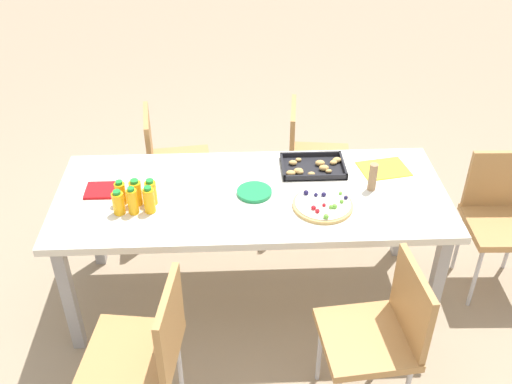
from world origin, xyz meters
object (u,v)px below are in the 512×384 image
chair_near_right (382,329)px  napkin_stack (100,190)px  paper_folder (384,169)px  juice_bottle_3 (121,193)px  chair_end (501,212)px  juice_bottle_2 (149,200)px  chair_far_right (309,153)px  juice_bottle_4 (136,193)px  party_table (252,203)px  juice_bottle_1 (133,201)px  cardboard_tube (373,177)px  juice_bottle_0 (118,203)px  plate_stack (254,192)px  chair_far_left (169,159)px  chair_near_left (146,347)px  snack_tray (313,167)px  juice_bottle_5 (151,192)px  fruit_pizza (323,205)px

chair_near_right → napkin_stack: (-1.35, 0.80, 0.24)m
paper_folder → juice_bottle_3: bearing=-169.5°
chair_end → juice_bottle_2: (-1.94, -0.22, 0.31)m
chair_far_right → juice_bottle_4: (-1.00, -0.85, 0.30)m
chair_near_right → juice_bottle_3: 1.43m
party_table → napkin_stack: (-0.80, 0.05, 0.07)m
juice_bottle_1 → juice_bottle_4: size_ratio=1.04×
chair_near_right → juice_bottle_4: (-1.14, 0.68, 0.30)m
chair_end → cardboard_tube: size_ratio=5.37×
chair_end → juice_bottle_0: bearing=8.3°
party_table → paper_folder: size_ratio=7.88×
juice_bottle_3 → plate_stack: size_ratio=0.74×
chair_far_right → napkin_stack: bearing=-52.0°
chair_far_left → juice_bottle_4: bearing=-12.5°
juice_bottle_2 → juice_bottle_3: bearing=153.8°
party_table → chair_end: size_ratio=2.47×
party_table → chair_end: bearing=3.4°
napkin_stack → chair_end: bearing=0.9°
juice_bottle_0 → napkin_stack: size_ratio=0.89×
juice_bottle_1 → napkin_stack: 0.29m
chair_near_left → napkin_stack: chair_near_left is taller
chair_far_right → juice_bottle_3: (-1.08, -0.85, 0.30)m
snack_tray → chair_far_right: bearing=83.9°
chair_far_left → chair_near_left: 1.56m
juice_bottle_3 → chair_end: bearing=4.1°
juice_bottle_2 → plate_stack: (0.53, 0.13, -0.06)m
chair_far_left → cardboard_tube: size_ratio=5.37×
chair_far_left → juice_bottle_4: juice_bottle_4 is taller
chair_far_left → chair_end: size_ratio=1.00×
chair_far_right → juice_bottle_0: size_ratio=6.24×
juice_bottle_3 → paper_folder: juice_bottle_3 is taller
juice_bottle_5 → fruit_pizza: (0.87, -0.07, -0.05)m
juice_bottle_3 → juice_bottle_5: juice_bottle_5 is taller
juice_bottle_0 → napkin_stack: bearing=124.1°
juice_bottle_2 → juice_bottle_5: 0.07m
chair_far_right → juice_bottle_4: 1.35m
juice_bottle_0 → juice_bottle_2: size_ratio=0.90×
chair_near_left → plate_stack: size_ratio=4.54×
chair_near_left → fruit_pizza: chair_near_left is taller
fruit_pizza → juice_bottle_3: bearing=175.8°
juice_bottle_5 → chair_near_right: bearing=-32.7°
juice_bottle_5 → plate_stack: bearing=6.6°
party_table → juice_bottle_4: juice_bottle_4 is taller
snack_tray → chair_near_left: bearing=-129.3°
paper_folder → chair_far_right: bearing=119.7°
chair_far_left → juice_bottle_2: 0.94m
juice_bottle_3 → paper_folder: size_ratio=0.52×
plate_stack → cardboard_tube: (0.62, 0.01, 0.07)m
party_table → chair_near_left: chair_near_left is taller
juice_bottle_4 → cardboard_tube: (1.22, 0.08, 0.01)m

